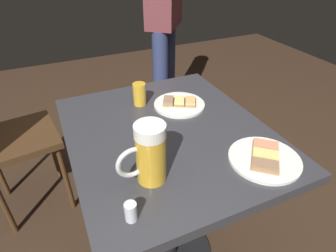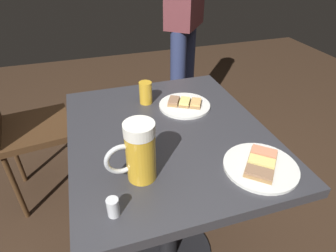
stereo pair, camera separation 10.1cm
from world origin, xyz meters
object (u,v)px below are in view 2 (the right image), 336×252
plate_far (261,166)px  beer_mug (139,152)px  beer_glass_small (146,93)px  patron_standing (185,10)px  plate_near (185,105)px  cafe_chair (15,120)px  salt_shaker (113,207)px

plate_far → beer_mug: beer_mug is taller
beer_glass_small → patron_standing: bearing=150.3°
plate_near → cafe_chair: bearing=-122.6°
plate_near → beer_glass_small: bearing=-118.8°
beer_glass_small → patron_standing: size_ratio=0.06×
beer_glass_small → salt_shaker: (0.54, -0.21, -0.02)m
salt_shaker → cafe_chair: bearing=-156.8°
plate_near → salt_shaker: size_ratio=4.00×
plate_near → beer_glass_small: size_ratio=2.26×
beer_mug → salt_shaker: (0.11, -0.09, -0.07)m
cafe_chair → patron_standing: (-0.41, 1.09, 0.40)m
plate_far → beer_glass_small: beer_glass_small is taller
plate_near → patron_standing: size_ratio=0.13×
beer_glass_small → salt_shaker: beer_glass_small is taller
beer_mug → cafe_chair: bearing=-149.1°
salt_shaker → patron_standing: 1.53m
plate_near → salt_shaker: 0.58m
plate_far → patron_standing: patron_standing is taller
beer_glass_small → patron_standing: 0.96m
beer_glass_small → cafe_chair: 0.79m
plate_far → beer_glass_small: (-0.50, -0.24, 0.04)m
beer_mug → patron_standing: 1.39m
beer_mug → cafe_chair: size_ratio=0.19×
plate_near → salt_shaker: (0.46, -0.36, 0.02)m
plate_near → cafe_chair: size_ratio=0.22×
patron_standing → cafe_chair: bearing=-30.6°
plate_near → salt_shaker: salt_shaker is taller
beer_mug → patron_standing: size_ratio=0.11×
plate_near → beer_mug: size_ratio=1.14×
salt_shaker → cafe_chair: 1.06m
plate_far → salt_shaker: size_ratio=4.26×
patron_standing → beer_glass_small: bearing=8.8°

